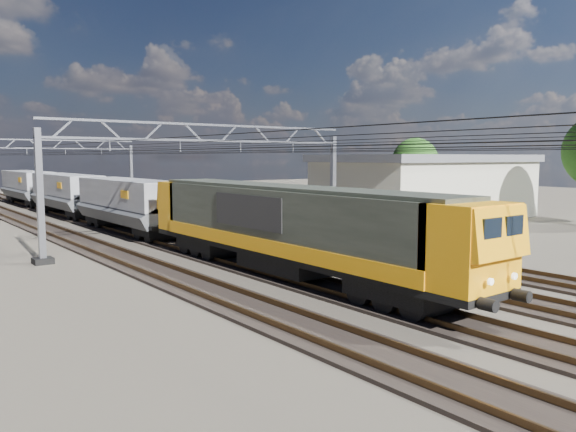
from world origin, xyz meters
TOP-DOWN VIEW (x-y plane):
  - ground at (0.00, 0.00)m, footprint 160.00×160.00m
  - track_outer_west at (-6.00, 0.00)m, footprint 2.60×140.00m
  - track_loco at (-2.00, 0.00)m, footprint 2.60×140.00m
  - track_inner_east at (2.00, 0.00)m, footprint 2.60×140.00m
  - track_outer_east at (6.00, 0.00)m, footprint 2.60×140.00m
  - catenary_gantry_mid at (0.00, 4.00)m, footprint 19.90×0.90m
  - catenary_gantry_far at (0.00, 40.00)m, footprint 19.90×0.90m
  - overhead_wires at (0.00, 8.00)m, footprint 12.03×140.00m
  - locomotive at (-2.00, -5.82)m, footprint 2.76×21.10m
  - hopper_wagon_lead at (-2.00, 11.87)m, footprint 3.38×13.00m
  - hopper_wagon_mid at (-2.00, 26.07)m, footprint 3.38×13.00m
  - hopper_wagon_third at (-2.00, 40.27)m, footprint 3.38×13.00m
  - industrial_shed at (22.00, 6.00)m, footprint 18.60×10.60m
  - tree_far at (30.32, 13.79)m, footprint 5.32×4.92m

SIDE VIEW (x-z plane):
  - ground at x=0.00m, z-range 0.00..0.00m
  - track_outer_west at x=-6.00m, z-range -0.08..0.22m
  - track_loco at x=-2.00m, z-range -0.08..0.22m
  - track_inner_east at x=2.00m, z-range -0.08..0.22m
  - track_outer_east at x=6.00m, z-range -0.08..0.22m
  - hopper_wagon_lead at x=-2.00m, z-range 0.60..3.86m
  - hopper_wagon_mid at x=-2.00m, z-range 0.60..3.86m
  - hopper_wagon_third at x=-2.00m, z-range 0.60..3.86m
  - locomotive at x=-2.00m, z-range 0.52..4.14m
  - industrial_shed at x=22.00m, z-range 0.03..5.43m
  - catenary_gantry_mid at x=0.00m, z-range 0.35..7.46m
  - catenary_gantry_far at x=0.00m, z-range 0.35..7.46m
  - tree_far at x=30.32m, z-range 0.99..8.20m
  - overhead_wires at x=0.00m, z-range 5.48..6.02m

